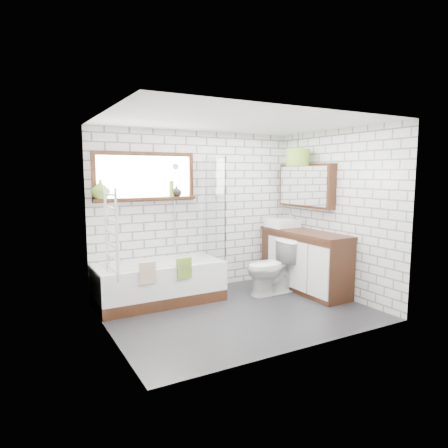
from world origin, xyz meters
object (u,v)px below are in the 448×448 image
bathtub (160,282)px  vanity (304,260)px  toilet (272,267)px  basin (283,223)px  pendant (298,157)px

bathtub → vanity: size_ratio=1.08×
vanity → toilet: vanity is taller
bathtub → basin: basin is taller
basin → toilet: size_ratio=0.56×
bathtub → basin: size_ratio=3.86×
vanity → pendant: 1.64m
vanity → pendant: bearing=85.4°
vanity → pendant: size_ratio=4.59×
toilet → pendant: 1.79m
bathtub → pendant: 2.89m
bathtub → basin: bearing=-0.8°
bathtub → toilet: 1.72m
vanity → pendant: (0.02, 0.24, 1.62)m
toilet → basin: bearing=128.4°
toilet → bathtub: bearing=-106.0°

